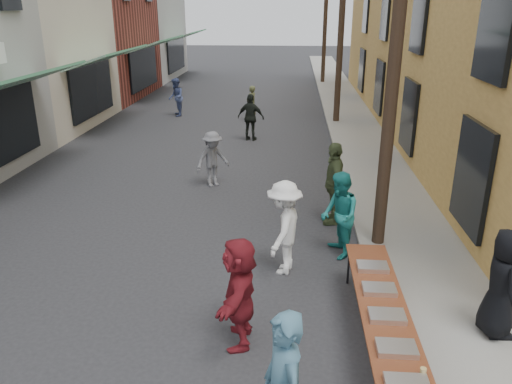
# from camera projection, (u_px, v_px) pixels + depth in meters

# --- Properties ---
(ground) EXTENTS (120.00, 120.00, 0.00)m
(ground) POSITION_uv_depth(u_px,v_px,m) (141.00, 319.00, 8.22)
(ground) COLOR #28282B
(ground) RESTS_ON ground
(sidewalk) EXTENTS (2.20, 60.00, 0.10)m
(sidewalk) POSITION_uv_depth(u_px,v_px,m) (352.00, 122.00, 21.85)
(sidewalk) COLOR gray
(sidewalk) RESTS_ON ground
(storefront_row) EXTENTS (8.00, 37.00, 9.00)m
(storefront_row) POSITION_uv_depth(u_px,v_px,m) (7.00, 23.00, 21.45)
(storefront_row) COLOR maroon
(storefront_row) RESTS_ON ground
(utility_pole_near) EXTENTS (0.26, 0.26, 9.00)m
(utility_pole_near) POSITION_uv_depth(u_px,v_px,m) (398.00, 25.00, 9.14)
(utility_pole_near) COLOR #2D2116
(utility_pole_near) RESTS_ON ground
(utility_pole_mid) EXTENTS (0.26, 0.26, 9.00)m
(utility_pole_mid) POSITION_uv_depth(u_px,v_px,m) (342.00, 14.00, 20.34)
(utility_pole_mid) COLOR #2D2116
(utility_pole_mid) RESTS_ON ground
(utility_pole_far) EXTENTS (0.26, 0.26, 9.00)m
(utility_pole_far) POSITION_uv_depth(u_px,v_px,m) (326.00, 11.00, 31.55)
(utility_pole_far) COLOR #2D2116
(utility_pole_far) RESTS_ON ground
(serving_table) EXTENTS (0.70, 4.00, 0.75)m
(serving_table) POSITION_uv_depth(u_px,v_px,m) (383.00, 308.00, 7.24)
(serving_table) COLOR #5E2216
(serving_table) RESTS_ON ground
(catering_tray_foil_b) EXTENTS (0.50, 0.33, 0.08)m
(catering_tray_foil_b) POSITION_uv_depth(u_px,v_px,m) (396.00, 348.00, 6.28)
(catering_tray_foil_b) COLOR #B2B2B7
(catering_tray_foil_b) RESTS_ON serving_table
(catering_tray_buns) EXTENTS (0.50, 0.33, 0.08)m
(catering_tray_buns) POSITION_uv_depth(u_px,v_px,m) (387.00, 316.00, 6.93)
(catering_tray_buns) COLOR tan
(catering_tray_buns) RESTS_ON serving_table
(catering_tray_foil_d) EXTENTS (0.50, 0.33, 0.08)m
(catering_tray_foil_d) POSITION_uv_depth(u_px,v_px,m) (379.00, 289.00, 7.59)
(catering_tray_foil_d) COLOR #B2B2B7
(catering_tray_foil_d) RESTS_ON serving_table
(catering_tray_buns_end) EXTENTS (0.50, 0.33, 0.08)m
(catering_tray_buns_end) POSITION_uv_depth(u_px,v_px,m) (373.00, 267.00, 8.24)
(catering_tray_buns_end) COLOR tan
(catering_tray_buns_end) RESTS_ON serving_table
(guest_front_c) EXTENTS (0.84, 0.99, 1.78)m
(guest_front_c) POSITION_uv_depth(u_px,v_px,m) (339.00, 215.00, 10.00)
(guest_front_c) COLOR teal
(guest_front_c) RESTS_ON ground
(guest_front_d) EXTENTS (0.96, 1.32, 1.83)m
(guest_front_d) POSITION_uv_depth(u_px,v_px,m) (284.00, 228.00, 9.38)
(guest_front_d) COLOR white
(guest_front_d) RESTS_ON ground
(guest_front_e) EXTENTS (0.59, 1.19, 1.96)m
(guest_front_e) POSITION_uv_depth(u_px,v_px,m) (334.00, 183.00, 11.55)
(guest_front_e) COLOR #4D5B35
(guest_front_e) RESTS_ON ground
(guest_queue_back) EXTENTS (0.53, 1.62, 1.74)m
(guest_queue_back) POSITION_uv_depth(u_px,v_px,m) (239.00, 292.00, 7.37)
(guest_queue_back) COLOR maroon
(guest_queue_back) RESTS_ON ground
(server) EXTENTS (0.58, 0.86, 1.73)m
(server) POSITION_uv_depth(u_px,v_px,m) (502.00, 283.00, 7.43)
(server) COLOR black
(server) RESTS_ON sidewalk
(passerby_left) EXTENTS (1.17, 1.09, 1.58)m
(passerby_left) POSITION_uv_depth(u_px,v_px,m) (213.00, 159.00, 14.02)
(passerby_left) COLOR slate
(passerby_left) RESTS_ON ground
(passerby_mid) EXTENTS (1.11, 0.66, 1.76)m
(passerby_mid) POSITION_uv_depth(u_px,v_px,m) (251.00, 117.00, 18.79)
(passerby_mid) COLOR black
(passerby_mid) RESTS_ON ground
(passerby_right) EXTENTS (0.62, 0.68, 1.55)m
(passerby_right) POSITION_uv_depth(u_px,v_px,m) (251.00, 103.00, 22.06)
(passerby_right) COLOR #505631
(passerby_right) RESTS_ON ground
(passerby_far) EXTENTS (0.86, 0.99, 1.74)m
(passerby_far) POSITION_uv_depth(u_px,v_px,m) (176.00, 97.00, 22.99)
(passerby_far) COLOR #465487
(passerby_far) RESTS_ON ground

